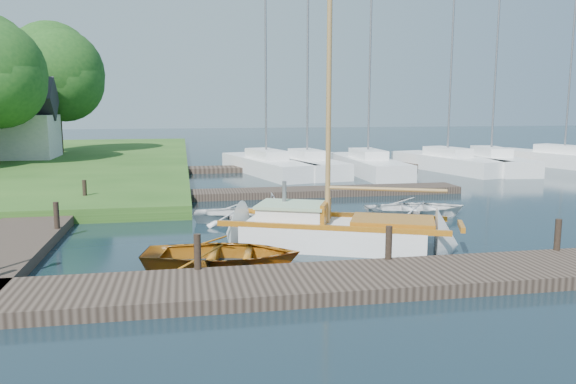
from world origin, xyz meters
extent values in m
plane|color=black|center=(0.00, 0.00, 0.00)|extent=(160.00, 160.00, 0.00)
cube|color=#2C221B|center=(0.00, -6.00, 0.15)|extent=(18.00, 2.20, 0.30)
cube|color=#2C221B|center=(-8.00, 2.00, 0.15)|extent=(2.20, 18.00, 0.30)
cube|color=#2C221B|center=(2.00, 6.50, 0.15)|extent=(14.00, 1.60, 0.30)
cube|color=#2C221B|center=(10.00, 16.00, 0.15)|extent=(30.00, 1.60, 0.30)
cylinder|color=black|center=(-3.00, -5.00, 0.70)|extent=(0.16, 0.16, 0.80)
cylinder|color=black|center=(1.50, -5.00, 0.70)|extent=(0.16, 0.16, 0.80)
cylinder|color=black|center=(6.00, -5.00, 0.70)|extent=(0.16, 0.16, 0.80)
cylinder|color=black|center=(-7.00, 0.00, 0.70)|extent=(0.16, 0.16, 0.80)
cylinder|color=black|center=(-7.00, 5.00, 0.70)|extent=(0.16, 0.16, 0.80)
cube|color=white|center=(0.85, -2.50, 0.23)|extent=(5.38, 3.77, 0.90)
cone|color=white|center=(3.67, -3.67, 0.23)|extent=(1.95, 2.31, 1.96)
cone|color=white|center=(-1.87, -1.36, 0.23)|extent=(1.68, 2.19, 1.96)
cube|color=#914E0C|center=(1.21, -1.63, 0.74)|extent=(5.77, 2.50, 0.14)
cube|color=#914E0C|center=(0.49, -3.37, 0.74)|extent=(5.77, 2.50, 0.14)
cube|color=#914E0C|center=(3.99, -3.81, 0.74)|extent=(0.53, 1.06, 0.14)
cube|color=white|center=(-0.26, -2.04, 0.90)|extent=(2.20, 1.99, 0.44)
cube|color=#9DBF96|center=(-0.26, -2.04, 1.15)|extent=(2.33, 2.12, 0.08)
cube|color=#914E0C|center=(0.62, -2.40, 0.98)|extent=(0.65, 1.34, 0.60)
cylinder|color=slate|center=(-0.42, -1.65, 1.48)|extent=(0.12, 0.12, 0.60)
cube|color=#914E0C|center=(2.33, -3.12, 0.78)|extent=(2.61, 2.23, 0.20)
cylinder|color=olive|center=(0.67, -2.42, 4.88)|extent=(0.14, 0.14, 8.40)
cylinder|color=olive|center=(2.14, -3.04, 1.68)|extent=(2.99, 1.32, 0.10)
imported|color=#914E0C|center=(-2.38, -3.85, 0.40)|extent=(4.30, 3.43, 0.80)
imported|color=white|center=(-1.34, 1.57, 0.34)|extent=(3.44, 2.61, 0.67)
imported|color=white|center=(-0.17, 1.44, 0.53)|extent=(2.52, 2.37, 1.06)
imported|color=white|center=(4.88, 1.11, 0.37)|extent=(3.65, 2.64, 0.75)
cube|color=white|center=(1.47, 14.56, 0.45)|extent=(4.46, 9.58, 0.90)
cube|color=white|center=(1.47, 14.56, 1.15)|extent=(2.17, 3.51, 0.50)
cylinder|color=slate|center=(1.47, 14.56, 5.74)|extent=(0.12, 0.12, 9.69)
cube|color=white|center=(3.77, 14.06, 0.45)|extent=(3.44, 7.79, 0.90)
cube|color=white|center=(3.77, 14.06, 1.15)|extent=(1.83, 2.83, 0.50)
cylinder|color=slate|center=(3.77, 14.06, 6.70)|extent=(0.12, 0.12, 11.61)
cube|color=white|center=(7.26, 13.56, 0.45)|extent=(2.25, 8.84, 0.90)
cube|color=white|center=(7.26, 13.56, 1.15)|extent=(1.42, 3.10, 0.50)
cylinder|color=slate|center=(7.26, 13.56, 6.28)|extent=(0.12, 0.12, 10.75)
cube|color=white|center=(12.48, 14.14, 0.45)|extent=(4.16, 8.79, 0.90)
cube|color=white|center=(12.48, 14.14, 1.15)|extent=(2.07, 3.23, 0.50)
cylinder|color=slate|center=(12.48, 14.14, 6.25)|extent=(0.12, 0.12, 10.70)
cube|color=white|center=(15.24, 13.93, 0.45)|extent=(3.08, 8.70, 0.90)
cube|color=white|center=(15.24, 13.93, 1.15)|extent=(1.70, 3.11, 0.50)
cylinder|color=slate|center=(15.24, 13.93, 5.98)|extent=(0.12, 0.12, 10.16)
cube|color=white|center=(20.67, 14.49, 0.45)|extent=(5.57, 10.26, 0.90)
cube|color=white|center=(20.67, 14.49, 1.15)|extent=(2.54, 3.81, 0.50)
cylinder|color=slate|center=(20.67, 14.49, 6.56)|extent=(0.12, 0.12, 11.31)
cube|color=beige|center=(-14.00, 22.00, 1.90)|extent=(5.00, 4.00, 2.80)
cube|color=#27282E|center=(-14.00, 22.00, 4.34)|extent=(5.25, 2.88, 2.88)
cylinder|color=#332114|center=(-12.00, 26.00, 2.34)|extent=(0.36, 0.36, 3.67)
sphere|color=#194617|center=(-12.00, 26.00, 6.11)|extent=(6.73, 6.73, 6.73)
sphere|color=#194617|center=(-11.50, 25.70, 5.60)|extent=(5.71, 5.71, 5.71)
sphere|color=#194617|center=(-12.40, 26.40, 6.82)|extent=(6.12, 6.12, 6.12)
camera|label=1|loc=(-3.26, -17.33, 3.94)|focal=35.00mm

